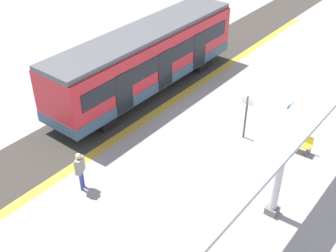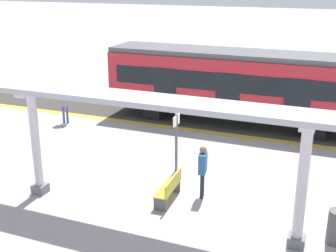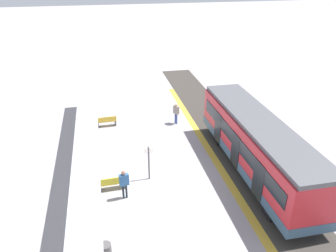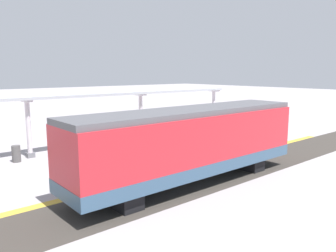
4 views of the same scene
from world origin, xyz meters
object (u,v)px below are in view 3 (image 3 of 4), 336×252
Objects in this scene: bench_mid_platform at (112,183)px; platform_info_sign at (149,160)px; canopy_pillar_second at (90,130)px; passenger_by_the_benches at (124,181)px; canopy_pillar_nearest at (90,88)px; canopy_pillar_third at (90,216)px; bench_near_end at (107,121)px; train_near_carriage at (256,145)px; passenger_waiting_near_edge at (176,111)px.

platform_info_sign is (-2.20, -0.62, 0.89)m from bench_mid_platform.
canopy_pillar_second reaches higher than passenger_by_the_benches.
canopy_pillar_nearest is 1.58× the size of platform_info_sign.
canopy_pillar_second is 8.19m from canopy_pillar_third.
bench_near_end is at bearing -90.28° from bench_mid_platform.
passenger_waiting_near_edge is (3.12, -7.49, -0.75)m from train_near_carriage.
bench_near_end is at bearing -43.46° from train_near_carriage.
canopy_pillar_third is (9.60, 4.11, -0.06)m from train_near_carriage.
passenger_by_the_benches reaches higher than bench_mid_platform.
canopy_pillar_third is 4.37m from bench_mid_platform.
bench_mid_platform is at bearing 0.57° from train_near_carriage.
bench_mid_platform is 0.88× the size of passenger_waiting_near_edge.
platform_info_sign is at bearing 105.64° from canopy_pillar_nearest.
bench_mid_platform is (-1.06, 4.17, -1.32)m from canopy_pillar_second.
bench_near_end is 9.06m from passenger_by_the_benches.
canopy_pillar_third is 3.64m from passenger_by_the_benches.
canopy_pillar_second is 4.84m from platform_info_sign.
canopy_pillar_third is at bearing 23.17° from train_near_carriage.
train_near_carriage is 3.50× the size of canopy_pillar_nearest.
passenger_waiting_near_edge is (-5.39, 0.57, 0.64)m from bench_near_end.
passenger_by_the_benches reaches higher than bench_near_end.
platform_info_sign reaches higher than passenger_waiting_near_edge.
train_near_carriage is at bearing -156.83° from canopy_pillar_third.
bench_mid_platform is 1.26m from passenger_by_the_benches.
canopy_pillar_second is 1.98× the size of passenger_by_the_benches.
canopy_pillar_second reaches higher than bench_near_end.
canopy_pillar_nearest is 13.26m from passenger_by_the_benches.
platform_info_sign reaches higher than passenger_by_the_benches.
bench_mid_platform is 2.45m from platform_info_sign.
canopy_pillar_second is at bearing 90.00° from canopy_pillar_nearest.
bench_near_end is 1.00× the size of bench_mid_platform.
canopy_pillar_nearest is 8.09m from canopy_pillar_second.
bench_mid_platform is at bearing 94.94° from canopy_pillar_nearest.
train_near_carriage reaches higher than passenger_waiting_near_edge.
canopy_pillar_second is (9.60, -4.08, -0.06)m from train_near_carriage.
platform_info_sign is at bearing -4.84° from train_near_carriage.
bench_near_end is at bearing -95.16° from canopy_pillar_third.
canopy_pillar_nearest is 2.29× the size of bench_near_end.
canopy_pillar_nearest reaches higher than passenger_by_the_benches.
platform_info_sign is (-2.16, 7.52, 0.89)m from bench_near_end.
bench_mid_platform is (-1.06, 12.26, -1.32)m from canopy_pillar_nearest.
platform_info_sign is 1.28× the size of passenger_waiting_near_edge.
canopy_pillar_second and canopy_pillar_third have the same top height.
passenger_waiting_near_edge is at bearing -119.21° from canopy_pillar_third.
canopy_pillar_nearest is at bearing -90.00° from canopy_pillar_third.
canopy_pillar_nearest is at bearing -82.63° from passenger_by_the_benches.
bench_mid_platform is at bearing 54.39° from passenger_waiting_near_edge.
canopy_pillar_nearest is 12.10m from platform_info_sign.
train_near_carriage is 7.99m from passenger_by_the_benches.
train_near_carriage reaches higher than bench_mid_platform.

